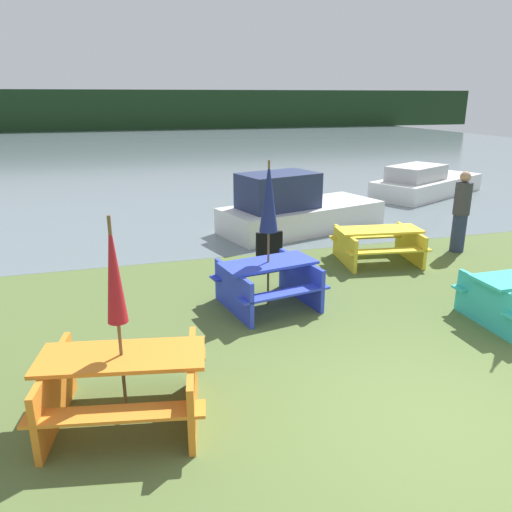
% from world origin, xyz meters
% --- Properties ---
extents(ground_plane, '(60.00, 60.00, 0.00)m').
position_xyz_m(ground_plane, '(0.00, 0.00, 0.00)').
color(ground_plane, '#516633').
extents(water, '(60.00, 50.00, 0.00)m').
position_xyz_m(water, '(0.00, 31.40, -0.00)').
color(water, slate).
rests_on(water, ground_plane).
extents(far_treeline, '(80.00, 1.60, 4.00)m').
position_xyz_m(far_treeline, '(0.00, 51.40, 2.00)').
color(far_treeline, '#193319').
rests_on(far_treeline, water).
extents(picnic_table_orange, '(1.96, 1.68, 0.79)m').
position_xyz_m(picnic_table_orange, '(-3.23, 1.06, 0.47)').
color(picnic_table_orange, orange).
rests_on(picnic_table_orange, ground_plane).
extents(picnic_table_blue, '(1.77, 1.64, 0.78)m').
position_xyz_m(picnic_table_blue, '(-0.80, 3.58, 0.46)').
color(picnic_table_blue, blue).
rests_on(picnic_table_blue, ground_plane).
extents(picnic_table_yellow, '(1.91, 1.60, 0.72)m').
position_xyz_m(picnic_table_yellow, '(2.15, 5.18, 0.44)').
color(picnic_table_yellow, yellow).
rests_on(picnic_table_yellow, ground_plane).
extents(umbrella_crimson, '(0.21, 0.21, 2.29)m').
position_xyz_m(umbrella_crimson, '(-3.23, 1.06, 1.70)').
color(umbrella_crimson, brown).
rests_on(umbrella_crimson, ground_plane).
extents(umbrella_navy, '(0.30, 0.30, 2.44)m').
position_xyz_m(umbrella_navy, '(-0.80, 3.58, 1.85)').
color(umbrella_navy, brown).
rests_on(umbrella_navy, ground_plane).
extents(boat, '(4.62, 2.85, 1.55)m').
position_xyz_m(boat, '(1.38, 8.09, 0.56)').
color(boat, silver).
rests_on(boat, water).
extents(boat_second, '(5.02, 3.71, 1.12)m').
position_xyz_m(boat_second, '(7.54, 11.40, 0.42)').
color(boat_second, silver).
rests_on(boat_second, water).
extents(person, '(0.36, 0.36, 1.82)m').
position_xyz_m(person, '(4.27, 5.34, 0.91)').
color(person, '#283351').
rests_on(person, ground_plane).
extents(signboard, '(0.55, 0.08, 0.75)m').
position_xyz_m(signboard, '(-0.17, 5.48, 0.38)').
color(signboard, black).
rests_on(signboard, ground_plane).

